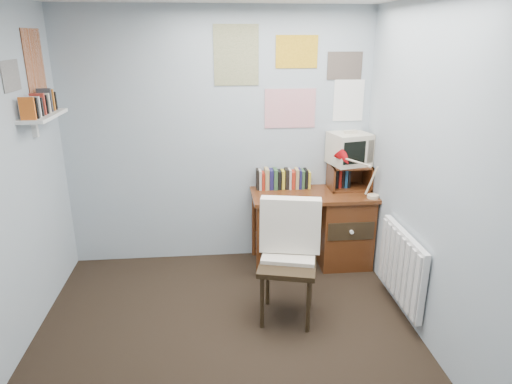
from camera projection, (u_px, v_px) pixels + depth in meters
ground at (229, 365)px, 3.25m from camera, size 3.50×3.50×0.00m
back_wall at (219, 140)px, 4.49m from camera, size 3.00×0.02×2.50m
right_wall at (455, 193)px, 2.98m from camera, size 0.02×3.50×2.50m
desk at (338, 225)px, 4.61m from camera, size 1.20×0.55×0.76m
desk_chair at (288, 265)px, 3.65m from camera, size 0.59×0.58×0.96m
desk_lamp at (375, 178)px, 4.28m from camera, size 0.32×0.29×0.40m
tv_riser at (349, 176)px, 4.57m from camera, size 0.40×0.30×0.25m
crt_tv at (349, 147)px, 4.49m from camera, size 0.43×0.41×0.34m
book_row at (286, 178)px, 4.59m from camera, size 0.60×0.14×0.22m
radiator at (402, 266)px, 3.76m from camera, size 0.09×0.80×0.60m
wall_shelf at (43, 116)px, 3.63m from camera, size 0.20×0.62×0.24m
posters_back at (291, 77)px, 4.35m from camera, size 1.20×0.01×0.90m
posters_left at (23, 66)px, 3.49m from camera, size 0.01×0.70×0.60m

